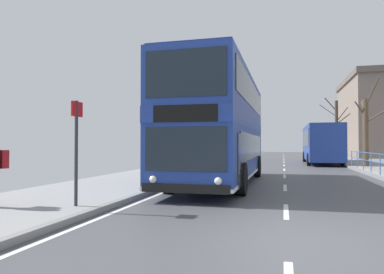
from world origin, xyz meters
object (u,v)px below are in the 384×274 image
object	(u,v)px
double_decker_bus_main	(221,127)
bus_stop_sign_near	(76,141)
background_bus_far_lane	(321,143)
bare_tree_far_00	(366,130)
bare_tree_far_01	(337,128)

from	to	relation	value
double_decker_bus_main	bus_stop_sign_near	bearing A→B (deg)	-108.83
bus_stop_sign_near	background_bus_far_lane	bearing A→B (deg)	71.64
double_decker_bus_main	bus_stop_sign_near	distance (m)	7.23
background_bus_far_lane	bus_stop_sign_near	bearing A→B (deg)	-108.36
bus_stop_sign_near	bare_tree_far_00	distance (m)	21.04
double_decker_bus_main	background_bus_far_lane	world-z (taller)	double_decker_bus_main
double_decker_bus_main	bus_stop_sign_near	world-z (taller)	double_decker_bus_main
bare_tree_far_00	bare_tree_far_01	distance (m)	15.25
background_bus_far_lane	bus_stop_sign_near	xyz separation A→B (m)	(-7.89, -23.76, -0.02)
bus_stop_sign_near	bare_tree_far_01	bearing A→B (deg)	72.71
bare_tree_far_00	bare_tree_far_01	bearing A→B (deg)	89.07
bus_stop_sign_near	bare_tree_far_01	size ratio (longest dim) A/B	0.38
bus_stop_sign_near	bare_tree_far_01	distance (m)	35.24
bare_tree_far_00	bare_tree_far_01	xyz separation A→B (m)	(0.25, 15.22, 0.86)
bare_tree_far_01	background_bus_far_lane	bearing A→B (deg)	-104.65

